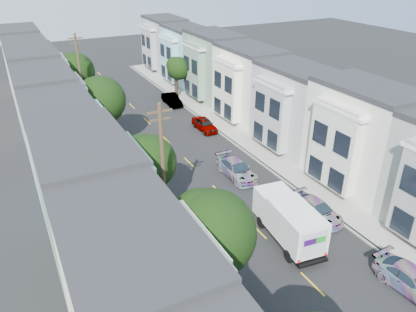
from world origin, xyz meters
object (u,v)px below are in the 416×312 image
fedex_truck (289,220)px  lead_sedan (236,169)px  parked_right_a (414,282)px  tree_c (147,163)px  tree_far_r (178,69)px  parked_right_b (317,210)px  tree_b (210,234)px  parked_right_c (205,124)px  utility_pole_near (163,176)px  parked_left_c (196,240)px  parked_left_d (135,161)px  parked_right_d (172,100)px  tree_d (101,101)px  utility_pole_far (81,78)px  tree_e (75,72)px

fedex_truck → lead_sedan: bearing=87.8°
parked_right_a → tree_c: bearing=124.4°
tree_far_r → parked_right_b: size_ratio=1.28×
tree_b → parked_right_c: size_ratio=1.71×
parked_right_b → utility_pole_near: bearing=163.0°
parked_left_c → parked_right_b: 9.83m
parked_left_d → parked_right_d: 17.56m
utility_pole_near → fedex_truck: size_ratio=1.61×
tree_d → parked_right_b: bearing=-59.7°
tree_d → utility_pole_far: size_ratio=0.76×
tree_b → parked_left_c: size_ratio=1.70×
tree_c → tree_b: bearing=-90.0°
parked_left_d → parked_left_c: bearing=-87.4°
tree_d → parked_left_c: size_ratio=1.73×
tree_far_r → tree_b: bearing=-110.7°
tree_d → utility_pole_far: bearing=90.0°
tree_c → parked_right_d: bearing=63.9°
tree_b → parked_right_d: size_ratio=1.72×
fedex_truck → parked_right_d: (3.66, 29.83, -0.95)m
lead_sedan → tree_e: bearing=111.0°
utility_pole_far → tree_c: bearing=-90.0°
utility_pole_near → parked_right_a: utility_pole_near is taller
tree_c → parked_left_d: (1.40, 8.27, -4.00)m
tree_b → fedex_truck: (7.55, 2.83, -3.39)m
tree_d → utility_pole_far: (0.00, 9.42, -0.07)m
tree_far_r → parked_left_c: tree_far_r is taller
fedex_truck → tree_far_r: bearing=86.5°
tree_far_r → parked_right_d: (-1.99, -2.33, -3.33)m
utility_pole_far → parked_left_c: size_ratio=2.29×
tree_b → tree_far_r: (13.20, 34.99, -1.00)m
utility_pole_near → lead_sedan: utility_pole_near is taller
lead_sedan → parked_left_d: 9.61m
tree_b → lead_sedan: (8.98, 12.20, -4.32)m
utility_pole_near → parked_left_c: 4.99m
parked_left_d → tree_far_r: bearing=57.7°
lead_sedan → parked_left_c: 10.59m
tree_c → parked_left_c: (1.40, -5.02, -3.91)m
tree_c → tree_e: (0.00, 26.61, 0.28)m
parked_right_b → tree_far_r: bearing=82.4°
lead_sedan → parked_left_d: (-7.58, 5.90, -0.12)m
utility_pole_near → parked_right_b: size_ratio=2.26×
lead_sedan → tree_far_r: bearing=80.1°
parked_right_a → tree_b: bearing=154.3°
tree_e → lead_sedan: bearing=-69.7°
tree_d → parked_left_d: 6.99m
utility_pole_far → parked_right_c: (11.20, -9.59, -4.45)m
fedex_truck → utility_pole_far: bearing=110.7°
tree_e → lead_sedan: 26.18m
fedex_truck → parked_right_d: fedex_truck is taller
tree_b → parked_left_d: tree_b is taller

